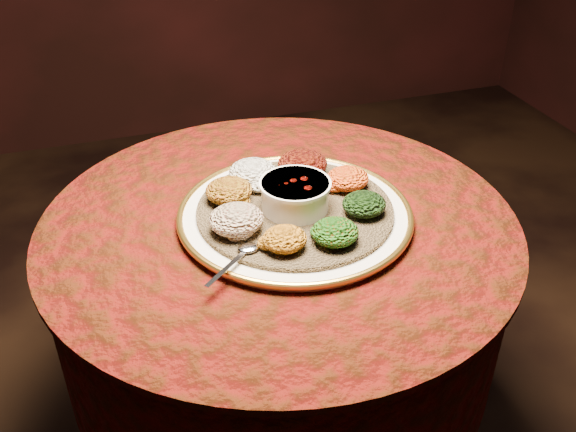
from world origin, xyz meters
name	(u,v)px	position (x,y,z in m)	size (l,w,h in m)	color
table	(279,288)	(0.00, 0.00, 0.55)	(0.96, 0.96, 0.73)	black
platter	(295,214)	(0.03, -0.01, 0.75)	(0.58, 0.58, 0.02)	white
injera	(295,210)	(0.03, -0.01, 0.76)	(0.39, 0.39, 0.01)	olive
stew_bowl	(295,193)	(0.03, -0.01, 0.80)	(0.14, 0.14, 0.06)	white
spoon	(245,251)	(-0.10, -0.13, 0.77)	(0.12, 0.10, 0.01)	silver
portion_ayib	(253,172)	(-0.02, 0.11, 0.79)	(0.10, 0.09, 0.05)	white
portion_kitfo	(302,164)	(0.09, 0.11, 0.79)	(0.11, 0.10, 0.05)	black
portion_tikil	(348,178)	(0.16, 0.03, 0.78)	(0.09, 0.08, 0.04)	#A7780D
portion_gomen	(364,204)	(0.15, -0.07, 0.78)	(0.09, 0.08, 0.04)	black
portion_mixveg	(335,232)	(0.06, -0.14, 0.78)	(0.09, 0.08, 0.04)	#952209
portion_kik	(285,239)	(-0.03, -0.13, 0.78)	(0.08, 0.08, 0.04)	#C26E11
portion_timatim	(236,219)	(-0.10, -0.05, 0.79)	(0.10, 0.10, 0.05)	maroon
portion_shiro	(229,191)	(-0.09, 0.06, 0.78)	(0.09, 0.09, 0.05)	#926311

